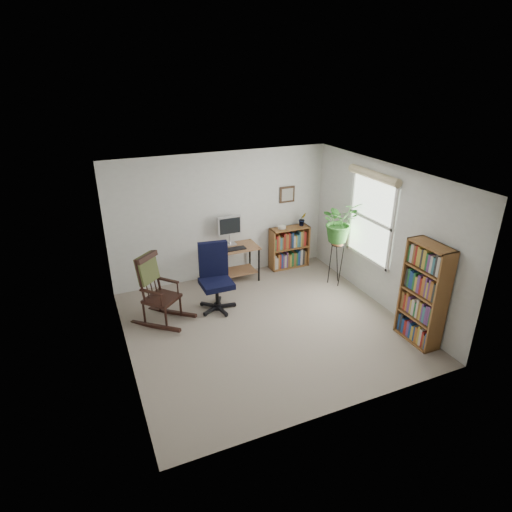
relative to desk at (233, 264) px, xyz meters
name	(u,v)px	position (x,y,z in m)	size (l,w,h in m)	color
floor	(266,326)	(-0.09, -1.70, -0.34)	(4.20, 4.00, 0.00)	gray
ceiling	(268,176)	(-0.09, -1.70, 2.06)	(4.20, 4.00, 0.00)	silver
wall_back	(222,217)	(-0.09, 0.30, 0.86)	(4.20, 0.00, 2.40)	silver
wall_front	(344,326)	(-0.09, -3.70, 0.86)	(4.20, 0.00, 2.40)	silver
wall_left	(119,283)	(-2.19, -1.70, 0.86)	(0.00, 4.00, 2.40)	silver
wall_right	(382,236)	(2.01, -1.70, 0.86)	(0.00, 4.00, 2.40)	silver
window	(370,220)	(1.97, -1.40, 1.06)	(0.12, 1.20, 1.50)	silver
desk	(233,264)	(0.00, 0.00, 0.00)	(0.95, 0.52, 0.68)	#8A5E3D
monitor	(230,231)	(0.00, 0.14, 0.62)	(0.46, 0.16, 0.56)	#B6B7BB
keyboard	(235,249)	(0.00, -0.12, 0.35)	(0.40, 0.15, 0.03)	black
office_chair	(216,279)	(-0.63, -0.90, 0.24)	(0.63, 0.63, 1.16)	black
rocking_chair	(161,290)	(-1.54, -0.92, 0.23)	(0.60, 0.99, 1.15)	black
low_bookshelf	(289,247)	(1.26, 0.12, 0.08)	(0.80, 0.27, 0.85)	brown
tall_bookshelf	(424,294)	(1.83, -2.92, 0.43)	(0.29, 0.68, 1.55)	brown
plant_stand	(336,261)	(1.71, -0.88, 0.12)	(0.26, 0.26, 0.93)	black
spider_plant	(341,202)	(1.71, -0.88, 1.25)	(1.69, 1.88, 1.46)	#2B6423
potted_plant_small	(302,223)	(1.54, 0.13, 0.56)	(0.13, 0.24, 0.11)	#2B6423
framed_picture	(287,195)	(1.26, 0.27, 1.14)	(0.32, 0.04, 0.32)	black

